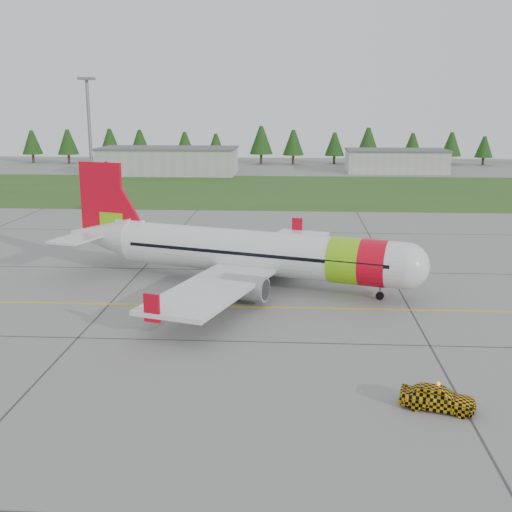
{
  "coord_description": "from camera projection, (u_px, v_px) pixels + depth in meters",
  "views": [
    {
      "loc": [
        0.52,
        -42.57,
        16.38
      ],
      "look_at": [
        -2.85,
        11.26,
        3.57
      ],
      "focal_mm": 45.0,
      "sensor_mm": 36.0,
      "label": 1
    }
  ],
  "objects": [
    {
      "name": "grass_strip",
      "position": [
        293.0,
        190.0,
        124.78
      ],
      "size": [
        320.0,
        50.0,
        0.03
      ],
      "primitive_type": "cube",
      "color": "#30561E",
      "rests_on": "ground"
    },
    {
      "name": "taxi_guideline",
      "position": [
        288.0,
        307.0,
        52.92
      ],
      "size": [
        120.0,
        0.25,
        0.02
      ],
      "primitive_type": "cube",
      "color": "gold",
      "rests_on": "ground"
    },
    {
      "name": "aircraft",
      "position": [
        249.0,
        252.0,
        58.77
      ],
      "size": [
        34.74,
        32.89,
        10.85
      ],
      "rotation": [
        0.0,
        0.0,
        -0.31
      ],
      "color": "silver",
      "rests_on": "ground"
    },
    {
      "name": "ground",
      "position": [
        286.0,
        343.0,
        45.16
      ],
      "size": [
        320.0,
        320.0,
        0.0
      ],
      "primitive_type": "plane",
      "color": "gray",
      "rests_on": "ground"
    },
    {
      "name": "floodlight_mast",
      "position": [
        90.0,
        146.0,
        101.11
      ],
      "size": [
        0.5,
        0.5,
        20.0
      ],
      "primitive_type": "cylinder",
      "color": "slate",
      "rests_on": "ground"
    },
    {
      "name": "service_van",
      "position": [
        91.0,
        197.0,
        101.83
      ],
      "size": [
        1.68,
        1.62,
        3.93
      ],
      "primitive_type": "imported",
      "rotation": [
        0.0,
        0.0,
        0.28
      ],
      "color": "silver",
      "rests_on": "ground"
    },
    {
      "name": "hangar_west",
      "position": [
        169.0,
        162.0,
        153.1
      ],
      "size": [
        32.0,
        14.0,
        6.0
      ],
      "primitive_type": "cube",
      "color": "#A8A8A3",
      "rests_on": "ground"
    },
    {
      "name": "follow_me_car",
      "position": [
        439.0,
        374.0,
        34.88
      ],
      "size": [
        1.8,
        1.97,
        4.09
      ],
      "primitive_type": "imported",
      "rotation": [
        0.0,
        0.0,
        1.29
      ],
      "color": "yellow",
      "rests_on": "ground"
    },
    {
      "name": "hangar_east",
      "position": [
        396.0,
        162.0,
        157.62
      ],
      "size": [
        24.0,
        12.0,
        5.2
      ],
      "primitive_type": "cube",
      "color": "#A8A8A3",
      "rests_on": "ground"
    },
    {
      "name": "treeline",
      "position": [
        295.0,
        146.0,
        178.01
      ],
      "size": [
        160.0,
        8.0,
        10.0
      ],
      "primitive_type": null,
      "color": "#1C3F14",
      "rests_on": "ground"
    }
  ]
}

